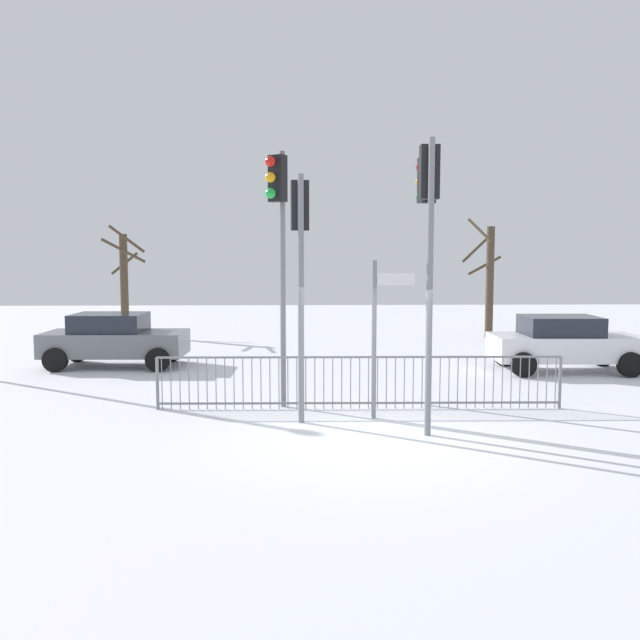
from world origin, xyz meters
TOP-DOWN VIEW (x-y plane):
  - ground_plane at (0.00, 0.00)m, footprint 60.00×60.00m
  - traffic_light_rear_left at (-1.60, 2.39)m, footprint 0.43×0.51m
  - traffic_light_mid_right at (1.38, 2.65)m, footprint 0.38×0.54m
  - traffic_light_rear_right at (-1.18, 1.32)m, footprint 0.34×0.57m
  - traffic_light_foreground_right at (0.99, 0.37)m, footprint 0.32×0.57m
  - direction_sign_post at (0.26, 1.48)m, footprint 0.79×0.10m
  - pedestrian_guard_railing at (-0.00, 2.25)m, footprint 8.13×0.19m
  - car_grey_near at (-6.30, 7.61)m, footprint 3.84×2.00m
  - car_white_far at (5.77, 6.46)m, footprint 3.84×2.01m
  - bare_tree_left at (-7.86, 15.01)m, footprint 1.58×1.61m
  - bare_tree_centre at (5.80, 13.88)m, footprint 1.62×1.85m

SIDE VIEW (x-z plane):
  - ground_plane at x=0.00m, z-range 0.00..0.00m
  - pedestrian_guard_railing at x=0.00m, z-range 0.02..1.09m
  - car_grey_near at x=-6.30m, z-range 0.03..1.50m
  - car_white_far at x=5.77m, z-range 0.03..1.50m
  - direction_sign_post at x=0.26m, z-range 0.18..3.16m
  - bare_tree_left at x=-7.86m, z-range 0.01..4.17m
  - bare_tree_centre at x=5.80m, z-range 0.00..4.40m
  - traffic_light_rear_right at x=-1.18m, z-range 1.05..5.57m
  - traffic_light_foreground_right at x=0.99m, z-range 1.16..6.17m
  - traffic_light_rear_left at x=-1.60m, z-range 1.17..6.29m
  - traffic_light_mid_right at x=1.38m, z-range 1.18..6.29m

